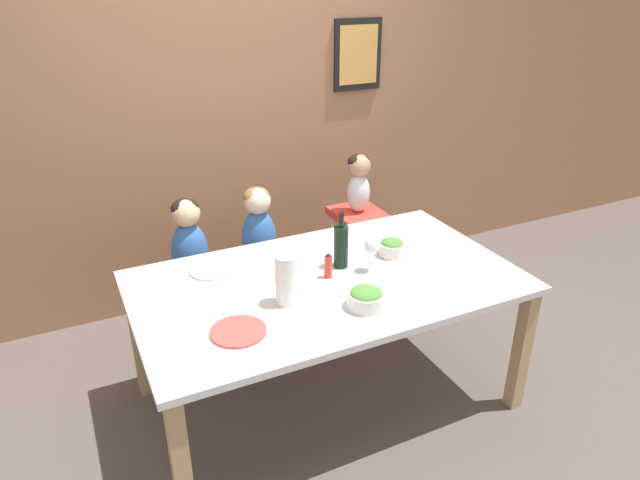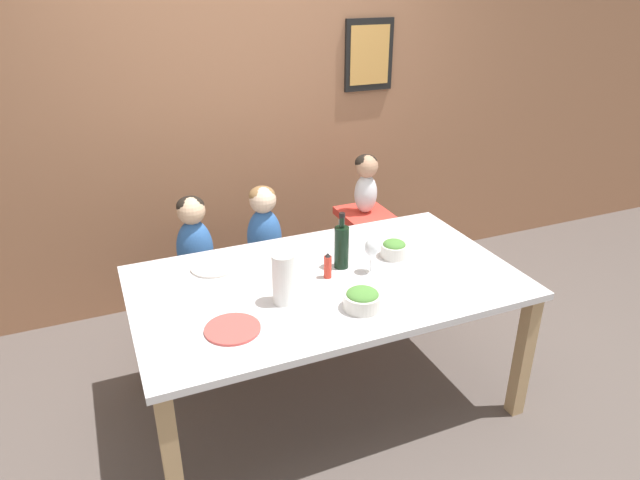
{
  "view_description": "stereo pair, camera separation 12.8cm",
  "coord_description": "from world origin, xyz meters",
  "px_view_note": "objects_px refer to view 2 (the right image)",
  "views": [
    {
      "loc": [
        -1.11,
        -2.2,
        2.13
      ],
      "look_at": [
        0.0,
        0.08,
        0.93
      ],
      "focal_mm": 32.0,
      "sensor_mm": 36.0,
      "label": 1
    },
    {
      "loc": [
        -0.99,
        -2.26,
        2.13
      ],
      "look_at": [
        0.0,
        0.08,
        0.93
      ],
      "focal_mm": 32.0,
      "sensor_mm": 36.0,
      "label": 2
    }
  ],
  "objects_px": {
    "person_baby_right": "(366,179)",
    "salad_bowl_small": "(394,249)",
    "wine_bottle": "(342,246)",
    "dinner_plate_back_left": "(214,267)",
    "person_child_left": "(194,236)",
    "dinner_plate_front_left": "(233,329)",
    "salad_bowl_large": "(362,299)",
    "chair_right_highchair": "(364,235)",
    "chair_far_left": "(199,288)",
    "chair_far_center": "(266,275)",
    "paper_towel_roll": "(283,279)",
    "person_child_center": "(264,225)",
    "wine_glass_near": "(372,248)"
  },
  "relations": [
    {
      "from": "wine_bottle",
      "to": "salad_bowl_large",
      "type": "distance_m",
      "value": 0.41
    },
    {
      "from": "person_baby_right",
      "to": "chair_far_center",
      "type": "bearing_deg",
      "value": -179.86
    },
    {
      "from": "wine_bottle",
      "to": "paper_towel_roll",
      "type": "distance_m",
      "value": 0.44
    },
    {
      "from": "wine_bottle",
      "to": "paper_towel_roll",
      "type": "xyz_separation_m",
      "value": [
        -0.39,
        -0.21,
        0.0
      ]
    },
    {
      "from": "paper_towel_roll",
      "to": "person_baby_right",
      "type": "bearing_deg",
      "value": 45.75
    },
    {
      "from": "wine_bottle",
      "to": "paper_towel_roll",
      "type": "height_order",
      "value": "wine_bottle"
    },
    {
      "from": "person_child_center",
      "to": "person_baby_right",
      "type": "relative_size",
      "value": 1.32
    },
    {
      "from": "paper_towel_roll",
      "to": "wine_glass_near",
      "type": "relative_size",
      "value": 1.3
    },
    {
      "from": "chair_far_left",
      "to": "chair_right_highchair",
      "type": "relative_size",
      "value": 0.66
    },
    {
      "from": "person_child_left",
      "to": "salad_bowl_large",
      "type": "xyz_separation_m",
      "value": [
        0.54,
        -1.09,
        0.06
      ]
    },
    {
      "from": "paper_towel_roll",
      "to": "chair_right_highchair",
      "type": "bearing_deg",
      "value": 45.7
    },
    {
      "from": "chair_far_left",
      "to": "chair_far_center",
      "type": "height_order",
      "value": "same"
    },
    {
      "from": "person_child_left",
      "to": "person_child_center",
      "type": "relative_size",
      "value": 1.0
    },
    {
      "from": "dinner_plate_front_left",
      "to": "dinner_plate_back_left",
      "type": "bearing_deg",
      "value": 84.25
    },
    {
      "from": "wine_bottle",
      "to": "paper_towel_roll",
      "type": "bearing_deg",
      "value": -151.66
    },
    {
      "from": "wine_glass_near",
      "to": "person_child_left",
      "type": "bearing_deg",
      "value": 132.47
    },
    {
      "from": "chair_far_center",
      "to": "wine_bottle",
      "type": "relative_size",
      "value": 1.56
    },
    {
      "from": "chair_far_center",
      "to": "salad_bowl_large",
      "type": "bearing_deg",
      "value": -83.97
    },
    {
      "from": "wine_glass_near",
      "to": "dinner_plate_front_left",
      "type": "xyz_separation_m",
      "value": [
        -0.78,
        -0.23,
        -0.13
      ]
    },
    {
      "from": "wine_glass_near",
      "to": "dinner_plate_front_left",
      "type": "distance_m",
      "value": 0.82
    },
    {
      "from": "paper_towel_roll",
      "to": "salad_bowl_small",
      "type": "bearing_deg",
      "value": 16.4
    },
    {
      "from": "person_baby_right",
      "to": "dinner_plate_front_left",
      "type": "distance_m",
      "value": 1.56
    },
    {
      "from": "chair_far_left",
      "to": "salad_bowl_small",
      "type": "height_order",
      "value": "salad_bowl_small"
    },
    {
      "from": "wine_glass_near",
      "to": "dinner_plate_back_left",
      "type": "bearing_deg",
      "value": 153.86
    },
    {
      "from": "person_child_left",
      "to": "salad_bowl_large",
      "type": "relative_size",
      "value": 2.94
    },
    {
      "from": "salad_bowl_large",
      "to": "dinner_plate_back_left",
      "type": "height_order",
      "value": "salad_bowl_large"
    },
    {
      "from": "chair_far_left",
      "to": "wine_bottle",
      "type": "height_order",
      "value": "wine_bottle"
    },
    {
      "from": "person_child_center",
      "to": "salad_bowl_large",
      "type": "height_order",
      "value": "person_child_center"
    },
    {
      "from": "dinner_plate_back_left",
      "to": "salad_bowl_small",
      "type": "bearing_deg",
      "value": -15.3
    },
    {
      "from": "paper_towel_roll",
      "to": "person_child_left",
      "type": "bearing_deg",
      "value": 104.52
    },
    {
      "from": "person_baby_right",
      "to": "salad_bowl_small",
      "type": "distance_m",
      "value": 0.74
    },
    {
      "from": "paper_towel_roll",
      "to": "salad_bowl_large",
      "type": "relative_size",
      "value": 1.41
    },
    {
      "from": "paper_towel_roll",
      "to": "dinner_plate_front_left",
      "type": "height_order",
      "value": "paper_towel_roll"
    },
    {
      "from": "person_baby_right",
      "to": "person_child_left",
      "type": "bearing_deg",
      "value": -179.97
    },
    {
      "from": "chair_right_highchair",
      "to": "wine_bottle",
      "type": "relative_size",
      "value": 2.35
    },
    {
      "from": "person_baby_right",
      "to": "wine_glass_near",
      "type": "bearing_deg",
      "value": -115.23
    },
    {
      "from": "chair_far_center",
      "to": "person_baby_right",
      "type": "xyz_separation_m",
      "value": [
        0.69,
        0.0,
        0.54
      ]
    },
    {
      "from": "chair_right_highchair",
      "to": "person_baby_right",
      "type": "bearing_deg",
      "value": 90.0
    },
    {
      "from": "chair_far_center",
      "to": "chair_far_left",
      "type": "bearing_deg",
      "value": 180.0
    },
    {
      "from": "person_child_center",
      "to": "paper_towel_roll",
      "type": "relative_size",
      "value": 2.09
    },
    {
      "from": "chair_right_highchair",
      "to": "person_child_left",
      "type": "height_order",
      "value": "person_child_left"
    },
    {
      "from": "person_baby_right",
      "to": "chair_far_left",
      "type": "bearing_deg",
      "value": -179.91
    },
    {
      "from": "person_baby_right",
      "to": "wine_bottle",
      "type": "height_order",
      "value": "person_baby_right"
    },
    {
      "from": "person_child_left",
      "to": "wine_glass_near",
      "type": "bearing_deg",
      "value": -47.53
    },
    {
      "from": "person_child_center",
      "to": "wine_glass_near",
      "type": "xyz_separation_m",
      "value": [
        0.31,
        -0.8,
        0.15
      ]
    },
    {
      "from": "wine_bottle",
      "to": "dinner_plate_back_left",
      "type": "xyz_separation_m",
      "value": [
        -0.61,
        0.25,
        -0.11
      ]
    },
    {
      "from": "salad_bowl_small",
      "to": "dinner_plate_front_left",
      "type": "height_order",
      "value": "salad_bowl_small"
    },
    {
      "from": "wine_glass_near",
      "to": "dinner_plate_back_left",
      "type": "distance_m",
      "value": 0.81
    },
    {
      "from": "chair_far_left",
      "to": "paper_towel_roll",
      "type": "relative_size",
      "value": 1.93
    },
    {
      "from": "chair_far_left",
      "to": "dinner_plate_front_left",
      "type": "relative_size",
      "value": 1.95
    }
  ]
}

